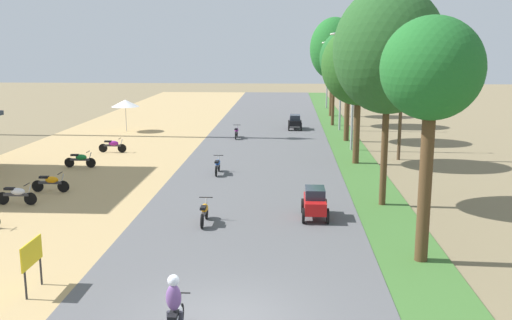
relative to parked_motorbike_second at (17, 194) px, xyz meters
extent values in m
cylinder|color=black|center=(0.59, 0.00, -0.21)|extent=(0.56, 0.06, 0.56)
cylinder|color=black|center=(-0.65, 0.00, -0.21)|extent=(0.56, 0.06, 0.56)
cube|color=#333338|center=(-0.03, 0.00, -0.03)|extent=(1.12, 0.12, 0.12)
ellipsoid|color=silver|center=(0.05, 0.00, 0.11)|extent=(0.64, 0.28, 0.32)
cube|color=black|center=(-0.31, 0.00, 0.23)|extent=(0.44, 0.20, 0.10)
cylinder|color=#A5A8AD|center=(0.53, 0.00, 0.06)|extent=(0.26, 0.05, 0.68)
cylinder|color=black|center=(0.47, 0.00, 0.43)|extent=(0.04, 0.54, 0.04)
cylinder|color=black|center=(1.18, 2.25, -0.21)|extent=(0.56, 0.06, 0.56)
cylinder|color=black|center=(-0.06, 2.25, -0.21)|extent=(0.56, 0.06, 0.56)
cube|color=#333338|center=(0.56, 2.25, -0.03)|extent=(1.12, 0.12, 0.12)
ellipsoid|color=orange|center=(0.64, 2.25, 0.11)|extent=(0.64, 0.28, 0.32)
cube|color=black|center=(0.28, 2.25, 0.23)|extent=(0.44, 0.20, 0.10)
cylinder|color=#A5A8AD|center=(1.12, 2.25, 0.06)|extent=(0.26, 0.05, 0.68)
cylinder|color=black|center=(1.06, 2.25, 0.43)|extent=(0.04, 0.54, 0.04)
cylinder|color=black|center=(0.62, 7.76, -0.21)|extent=(0.56, 0.06, 0.56)
cylinder|color=black|center=(-0.62, 7.76, -0.21)|extent=(0.56, 0.06, 0.56)
cube|color=#333338|center=(0.00, 7.76, -0.03)|extent=(1.12, 0.12, 0.12)
ellipsoid|color=#14722D|center=(0.08, 7.76, 0.11)|extent=(0.64, 0.28, 0.32)
cube|color=black|center=(-0.28, 7.76, 0.23)|extent=(0.44, 0.20, 0.10)
cylinder|color=#A5A8AD|center=(0.56, 7.76, 0.06)|extent=(0.26, 0.05, 0.68)
cylinder|color=black|center=(0.50, 7.76, 0.43)|extent=(0.04, 0.54, 0.04)
cylinder|color=black|center=(1.08, 12.43, -0.21)|extent=(0.56, 0.06, 0.56)
cylinder|color=black|center=(-0.16, 12.43, -0.21)|extent=(0.56, 0.06, 0.56)
cube|color=#333338|center=(0.46, 12.43, -0.03)|extent=(1.12, 0.12, 0.12)
ellipsoid|color=#8C1E8C|center=(0.54, 12.43, 0.11)|extent=(0.64, 0.28, 0.32)
cube|color=black|center=(0.18, 12.43, 0.23)|extent=(0.44, 0.20, 0.10)
cylinder|color=#A5A8AD|center=(1.02, 12.43, 0.06)|extent=(0.26, 0.05, 0.68)
cylinder|color=black|center=(0.96, 12.43, 0.43)|extent=(0.04, 0.54, 0.04)
cylinder|color=#262628|center=(4.60, -9.26, -0.09)|extent=(0.06, 0.06, 0.80)
cylinder|color=#262628|center=(4.60, -8.26, -0.09)|extent=(0.06, 0.06, 0.80)
cube|color=yellow|center=(4.60, -8.76, 0.66)|extent=(0.04, 1.30, 0.70)
cylinder|color=#99999E|center=(-1.18, 21.60, 0.56)|extent=(0.05, 0.05, 2.10)
cone|color=white|center=(-1.18, 21.60, 1.76)|extent=(2.20, 2.20, 0.55)
cylinder|color=#4C351E|center=(16.07, -5.70, 2.15)|extent=(0.41, 0.41, 5.29)
ellipsoid|color=#1D6024|center=(16.07, -5.70, 5.67)|extent=(3.14, 3.14, 3.18)
cylinder|color=#4C351E|center=(15.87, 0.94, 2.09)|extent=(0.29, 0.29, 5.17)
ellipsoid|color=#245222|center=(15.87, 0.94, 6.13)|extent=(4.63, 4.63, 5.30)
cylinder|color=#4C351E|center=(15.73, 9.87, 1.72)|extent=(0.37, 0.37, 4.43)
ellipsoid|color=#24541C|center=(15.73, 9.87, 5.18)|extent=(4.28, 4.28, 4.54)
cylinder|color=#4C351E|center=(15.97, 17.93, 1.88)|extent=(0.38, 0.38, 4.75)
ellipsoid|color=#1C5823|center=(15.97, 17.93, 5.39)|extent=(4.10, 4.10, 4.12)
cylinder|color=#4C351E|center=(15.58, 26.05, 2.03)|extent=(0.26, 0.26, 5.05)
ellipsoid|color=#1E6224|center=(15.58, 26.05, 5.99)|extent=(4.11, 4.11, 5.21)
cylinder|color=#4C351E|center=(15.93, 32.69, 1.77)|extent=(0.38, 0.38, 4.52)
ellipsoid|color=#236324|center=(15.93, 32.69, 5.02)|extent=(3.13, 3.13, 3.59)
cylinder|color=gray|center=(15.93, 14.19, 3.36)|extent=(0.16, 0.16, 7.70)
cylinder|color=gray|center=(15.23, 14.19, 7.06)|extent=(1.40, 0.08, 0.08)
ellipsoid|color=silver|center=(14.53, 14.19, 6.99)|extent=(0.36, 0.20, 0.14)
cylinder|color=gray|center=(16.63, 14.19, 7.06)|extent=(1.40, 0.08, 0.08)
ellipsoid|color=silver|center=(17.33, 14.19, 6.99)|extent=(0.36, 0.20, 0.14)
cylinder|color=gray|center=(15.93, 23.21, 3.10)|extent=(0.16, 0.16, 7.18)
cylinder|color=gray|center=(15.23, 23.21, 6.54)|extent=(1.40, 0.08, 0.08)
ellipsoid|color=silver|center=(14.53, 23.21, 6.47)|extent=(0.36, 0.20, 0.14)
cylinder|color=gray|center=(16.63, 23.21, 6.54)|extent=(1.40, 0.08, 0.08)
ellipsoid|color=silver|center=(17.33, 23.21, 6.47)|extent=(0.36, 0.20, 0.14)
cylinder|color=gray|center=(15.93, 39.43, 3.26)|extent=(0.16, 0.16, 7.51)
cylinder|color=gray|center=(15.23, 39.43, 6.87)|extent=(1.40, 0.08, 0.08)
ellipsoid|color=silver|center=(14.53, 39.43, 6.80)|extent=(0.36, 0.20, 0.14)
cylinder|color=gray|center=(16.63, 39.43, 6.87)|extent=(1.40, 0.08, 0.08)
ellipsoid|color=silver|center=(17.33, 39.43, 6.80)|extent=(0.36, 0.20, 0.14)
cylinder|color=brown|center=(18.49, 11.33, 3.74)|extent=(0.20, 0.20, 8.59)
cube|color=#473323|center=(18.49, 11.33, 7.53)|extent=(1.80, 0.10, 0.10)
cube|color=red|center=(12.84, -1.28, 0.11)|extent=(0.84, 1.95, 0.50)
cube|color=#232B38|center=(12.84, -1.23, 0.56)|extent=(0.77, 1.10, 0.40)
cylinder|color=black|center=(13.31, -1.99, -0.17)|extent=(0.10, 0.60, 0.60)
cylinder|color=black|center=(12.37, -1.99, -0.17)|extent=(0.10, 0.60, 0.60)
cylinder|color=black|center=(13.31, -0.58, -0.17)|extent=(0.10, 0.60, 0.60)
cylinder|color=black|center=(12.37, -0.58, -0.17)|extent=(0.10, 0.60, 0.60)
cube|color=black|center=(12.32, 23.35, 0.10)|extent=(0.88, 2.25, 0.44)
cube|color=#232B38|center=(12.32, 23.25, 0.52)|extent=(0.81, 1.30, 0.40)
cylinder|color=black|center=(12.82, 22.54, -0.15)|extent=(0.11, 0.64, 0.64)
cylinder|color=black|center=(11.83, 22.54, -0.15)|extent=(0.11, 0.64, 0.64)
cylinder|color=black|center=(12.82, 24.16, -0.15)|extent=(0.11, 0.64, 0.64)
cylinder|color=black|center=(11.83, 24.16, -0.15)|extent=(0.11, 0.64, 0.64)
cylinder|color=black|center=(9.12, -10.55, -0.19)|extent=(0.06, 0.56, 0.56)
cube|color=#333338|center=(9.12, -11.17, -0.01)|extent=(0.12, 1.12, 0.12)
ellipsoid|color=silver|center=(9.12, -11.09, 0.13)|extent=(0.28, 0.64, 0.32)
cube|color=black|center=(9.12, -11.45, 0.25)|extent=(0.20, 0.44, 0.10)
cylinder|color=#A5A8AD|center=(9.12, -10.61, 0.08)|extent=(0.05, 0.26, 0.68)
cylinder|color=black|center=(9.12, -10.67, 0.45)|extent=(0.54, 0.04, 0.04)
ellipsoid|color=#724C8C|center=(9.12, -11.37, 0.65)|extent=(0.36, 0.28, 0.64)
sphere|color=white|center=(9.12, -11.33, 1.05)|extent=(0.28, 0.28, 0.28)
cylinder|color=black|center=(8.52, -1.65, -0.19)|extent=(0.06, 0.56, 0.56)
cylinder|color=black|center=(8.52, -2.89, -0.19)|extent=(0.06, 0.56, 0.56)
cube|color=#333338|center=(8.52, -2.27, -0.01)|extent=(0.12, 1.12, 0.12)
ellipsoid|color=orange|center=(8.52, -2.19, 0.13)|extent=(0.28, 0.64, 0.32)
cube|color=black|center=(8.52, -2.55, 0.25)|extent=(0.20, 0.44, 0.10)
cylinder|color=#A5A8AD|center=(8.52, -1.71, 0.08)|extent=(0.05, 0.26, 0.68)
cylinder|color=black|center=(8.52, -1.77, 0.45)|extent=(0.54, 0.04, 0.04)
cylinder|color=black|center=(7.98, 7.10, -0.19)|extent=(0.06, 0.56, 0.56)
cylinder|color=black|center=(7.98, 5.86, -0.19)|extent=(0.06, 0.56, 0.56)
cube|color=#333338|center=(7.98, 6.48, -0.01)|extent=(0.12, 1.12, 0.12)
ellipsoid|color=#1E4CA5|center=(7.98, 6.56, 0.13)|extent=(0.28, 0.64, 0.32)
cube|color=black|center=(7.98, 6.20, 0.25)|extent=(0.20, 0.44, 0.10)
cylinder|color=#A5A8AD|center=(7.98, 7.04, 0.08)|extent=(0.05, 0.26, 0.68)
cylinder|color=black|center=(7.98, 6.98, 0.45)|extent=(0.54, 0.04, 0.04)
cylinder|color=black|center=(7.94, 19.11, -0.19)|extent=(0.06, 0.56, 0.56)
cylinder|color=black|center=(7.94, 17.87, -0.19)|extent=(0.06, 0.56, 0.56)
cube|color=#333338|center=(7.94, 18.49, -0.01)|extent=(0.12, 1.12, 0.12)
ellipsoid|color=#8C1E8C|center=(7.94, 18.57, 0.13)|extent=(0.28, 0.64, 0.32)
cube|color=black|center=(7.94, 18.21, 0.25)|extent=(0.20, 0.44, 0.10)
cylinder|color=#A5A8AD|center=(7.94, 19.05, 0.08)|extent=(0.05, 0.26, 0.68)
cylinder|color=black|center=(7.94, 18.99, 0.45)|extent=(0.54, 0.04, 0.04)
camera|label=1|loc=(11.70, -23.72, 6.40)|focal=40.63mm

